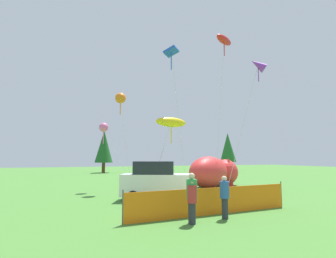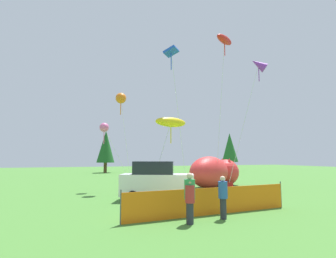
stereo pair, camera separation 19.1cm
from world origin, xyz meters
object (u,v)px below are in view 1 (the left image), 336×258
Objects in this scene: parked_car at (157,181)px; spectator_in_black_shirt at (225,195)px; inflatable_cat at (213,173)px; kite_purple_delta at (258,65)px; kite_pink_octopus at (104,128)px; kite_orange_flower at (121,98)px; folding_chair at (232,188)px; kite_blue_box at (172,55)px; spectator_in_grey_shirt at (192,200)px; kite_yellow_hero at (171,122)px; kite_red_lizard at (224,41)px; spectator_in_red_shirt at (192,196)px.

spectator_in_black_shirt is at bearing -54.14° from parked_car.
inflatable_cat is 0.62× the size of kite_purple_delta.
kite_orange_flower is at bearing -39.20° from kite_pink_octopus.
folding_chair is 9.82m from kite_blue_box.
folding_chair is at bearing 44.36° from spectator_in_grey_shirt.
kite_orange_flower reaches higher than kite_yellow_hero.
kite_blue_box is at bearing -127.60° from folding_chair.
kite_orange_flower is at bearing 127.51° from kite_blue_box.
kite_red_lizard is at bearing 49.34° from spectator_in_grey_shirt.
kite_blue_box is at bearing -176.08° from inflatable_cat.
folding_chair is at bearing -27.55° from kite_blue_box.
spectator_in_red_shirt is 0.16× the size of kite_red_lizard.
kite_blue_box is at bearing -49.37° from kite_pink_octopus.
spectator_in_red_shirt is 0.26× the size of kite_orange_flower.
kite_orange_flower reaches higher than spectator_in_grey_shirt.
kite_blue_box reaches higher than folding_chair.
inflatable_cat is 8.37m from kite_yellow_hero.
kite_blue_box reaches higher than inflatable_cat.
parked_car is at bearing 171.61° from kite_yellow_hero.
kite_orange_flower reaches higher than kite_pink_octopus.
kite_purple_delta reaches higher than kite_orange_flower.
spectator_in_black_shirt is at bearing -148.47° from inflatable_cat.
kite_yellow_hero is at bearing -112.51° from kite_blue_box.
spectator_in_black_shirt is 0.91× the size of spectator_in_red_shirt.
kite_orange_flower is at bearing 94.80° from spectator_in_grey_shirt.
spectator_in_grey_shirt is at bearing -71.01° from parked_car.
spectator_in_red_shirt is 1.15× the size of spectator_in_grey_shirt.
folding_chair is 5.66m from inflatable_cat.
spectator_in_black_shirt is at bearing -124.07° from kite_red_lizard.
kite_purple_delta is (10.58, -5.38, 4.57)m from kite_pink_octopus.
folding_chair is 0.07× the size of kite_red_lizard.
kite_pink_octopus is at bearing 143.35° from inflatable_cat.
kite_pink_octopus is at bearing 140.80° from kite_orange_flower.
inflatable_cat is at bearing 61.81° from spectator_in_black_shirt.
kite_orange_flower is (1.10, -0.90, 2.23)m from kite_pink_octopus.
kite_yellow_hero is 6.03m from kite_orange_flower.
kite_pink_octopus is (-2.00, 11.58, 3.92)m from spectator_in_grey_shirt.
inflatable_cat reaches higher than spectator_in_black_shirt.
parked_car reaches higher than spectator_in_black_shirt.
inflatable_cat is at bearing 151.34° from folding_chair.
kite_yellow_hero is at bearing 76.72° from spectator_in_red_shirt.
kite_blue_box is 6.71m from kite_purple_delta.
kite_orange_flower reaches higher than inflatable_cat.
spectator_in_black_shirt is at bearing -76.24° from kite_orange_flower.
parked_car is 7.85m from kite_orange_flower.
spectator_in_red_shirt is 0.37× the size of kite_pink_octopus.
spectator_in_grey_shirt is at bearing -130.66° from kite_red_lizard.
spectator_in_black_shirt is 0.17× the size of kite_purple_delta.
spectator_in_grey_shirt is 14.99m from kite_red_lizard.
spectator_in_red_shirt is at bearing -56.05° from folding_chair.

